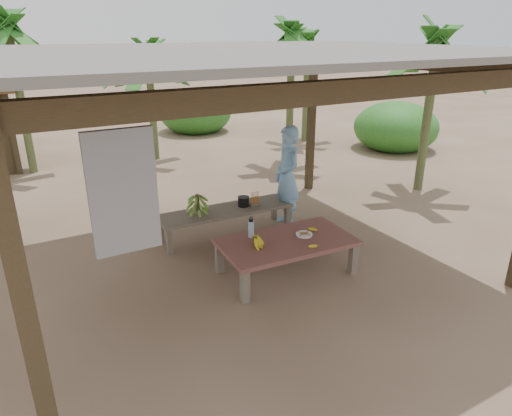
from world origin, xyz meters
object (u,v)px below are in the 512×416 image
cooking_pot (244,202)px  woman (287,177)px  plate (304,234)px  water_flask (251,228)px  work_table (286,244)px  bench (226,212)px  ripe_banana_bunch (254,241)px

cooking_pot → woman: 0.85m
plate → woman: size_ratio=0.13×
cooking_pot → plate: bearing=-85.0°
plate → woman: (0.65, 1.44, 0.34)m
cooking_pot → woman: (0.78, -0.09, 0.33)m
plate → water_flask: 0.74m
work_table → woman: bearing=60.4°
bench → woman: size_ratio=1.29×
work_table → cooking_pot: size_ratio=10.17×
work_table → water_flask: bearing=142.1°
work_table → ripe_banana_bunch: (-0.49, 0.04, 0.14)m
ripe_banana_bunch → water_flask: bearing=67.2°
cooking_pot → woman: bearing=-6.8°
water_flask → woman: size_ratio=0.17×
woman → cooking_pot: bearing=-87.6°
bench → woman: bearing=-3.6°
ripe_banana_bunch → woman: 2.01m
bench → water_flask: 1.26m
water_flask → woman: 1.73m
bench → plate: 1.62m
work_table → ripe_banana_bunch: 0.51m
bench → water_flask: (-0.20, -1.22, 0.23)m
work_table → plate: size_ratio=8.02×
ripe_banana_bunch → woman: woman is taller
cooking_pot → bench: bearing=177.1°
ripe_banana_bunch → plate: bearing=-3.6°
ripe_banana_bunch → cooking_pot: (0.64, 1.48, -0.05)m
ripe_banana_bunch → water_flask: size_ratio=0.87×
woman → work_table: bearing=-23.8°
ripe_banana_bunch → woman: (1.42, 1.39, 0.28)m
bench → water_flask: size_ratio=7.40×
bench → work_table: bearing=-81.8°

